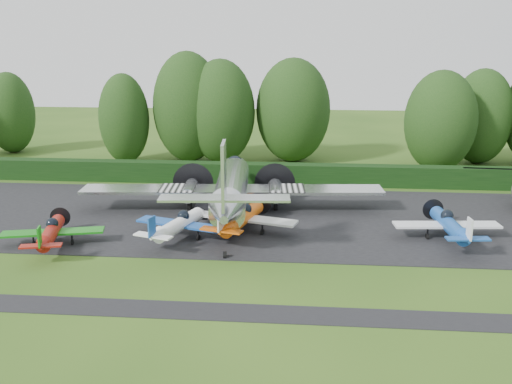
# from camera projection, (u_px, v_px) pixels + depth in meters

# --- Properties ---
(ground) EXTENTS (160.00, 160.00, 0.00)m
(ground) POSITION_uv_depth(u_px,v_px,m) (228.00, 267.00, 35.46)
(ground) COLOR #274814
(ground) RESTS_ON ground
(apron) EXTENTS (70.00, 18.00, 0.01)m
(apron) POSITION_uv_depth(u_px,v_px,m) (245.00, 218.00, 45.07)
(apron) COLOR black
(apron) RESTS_ON ground
(taxiway_verge) EXTENTS (70.00, 2.00, 0.00)m
(taxiway_verge) POSITION_uv_depth(u_px,v_px,m) (213.00, 312.00, 29.70)
(taxiway_verge) COLOR black
(taxiway_verge) RESTS_ON ground
(hedgerow) EXTENTS (90.00, 1.60, 2.00)m
(hedgerow) POSITION_uv_depth(u_px,v_px,m) (257.00, 183.00, 55.65)
(hedgerow) COLOR black
(hedgerow) RESTS_ON ground
(transport_plane) EXTENTS (24.53, 18.81, 7.86)m
(transport_plane) POSITION_uv_depth(u_px,v_px,m) (231.00, 189.00, 45.00)
(transport_plane) COLOR silver
(transport_plane) RESTS_ON ground
(light_plane_red) EXTENTS (6.81, 7.16, 2.62)m
(light_plane_red) POSITION_uv_depth(u_px,v_px,m) (51.00, 232.00, 38.53)
(light_plane_red) COLOR maroon
(light_plane_red) RESTS_ON ground
(light_plane_white) EXTENTS (7.07, 7.43, 2.72)m
(light_plane_white) POSITION_uv_depth(u_px,v_px,m) (179.00, 224.00, 40.05)
(light_plane_white) COLOR white
(light_plane_white) RESTS_ON ground
(light_plane_orange) EXTENTS (7.75, 8.15, 2.98)m
(light_plane_orange) POSITION_uv_depth(u_px,v_px,m) (242.00, 218.00, 41.09)
(light_plane_orange) COLOR #E35A0D
(light_plane_orange) RESTS_ON ground
(light_plane_blue) EXTENTS (7.43, 7.81, 2.85)m
(light_plane_blue) POSITION_uv_depth(u_px,v_px,m) (449.00, 225.00, 39.74)
(light_plane_blue) COLOR #194B9A
(light_plane_blue) RESTS_ON ground
(tree_1) EXTENTS (7.67, 7.67, 11.58)m
(tree_1) POSITION_uv_depth(u_px,v_px,m) (221.00, 112.00, 63.49)
(tree_1) COLOR black
(tree_1) RESTS_ON ground
(tree_2) EXTENTS (5.78, 5.78, 9.82)m
(tree_2) POSITION_uv_depth(u_px,v_px,m) (10.00, 113.00, 69.25)
(tree_2) COLOR black
(tree_2) RESTS_ON ground
(tree_3) EXTENTS (8.33, 8.33, 11.67)m
(tree_3) POSITION_uv_depth(u_px,v_px,m) (293.00, 110.00, 64.08)
(tree_3) COLOR black
(tree_3) RESTS_ON ground
(tree_4) EXTENTS (6.78, 6.78, 10.57)m
(tree_4) POSITION_uv_depth(u_px,v_px,m) (481.00, 117.00, 63.20)
(tree_4) COLOR black
(tree_4) RESTS_ON ground
(tree_7) EXTENTS (7.81, 7.81, 12.39)m
(tree_7) POSITION_uv_depth(u_px,v_px,m) (188.00, 107.00, 64.01)
(tree_7) COLOR black
(tree_7) RESTS_ON ground
(tree_8) EXTENTS (7.44, 7.44, 10.62)m
(tree_8) POSITION_uv_depth(u_px,v_px,m) (440.00, 121.00, 59.50)
(tree_8) COLOR black
(tree_8) RESTS_ON ground
(tree_9) EXTENTS (5.56, 5.56, 10.04)m
(tree_9) POSITION_uv_depth(u_px,v_px,m) (124.00, 119.00, 63.43)
(tree_9) COLOR black
(tree_9) RESTS_ON ground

